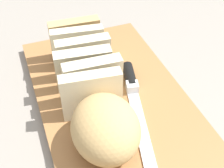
{
  "coord_description": "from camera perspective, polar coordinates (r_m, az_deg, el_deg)",
  "views": [
    {
      "loc": [
        -0.36,
        0.13,
        0.41
      ],
      "look_at": [
        0.0,
        0.0,
        0.05
      ],
      "focal_mm": 48.11,
      "sensor_mm": 36.0,
      "label": 1
    }
  ],
  "objects": [
    {
      "name": "bread_loaf",
      "position": [
        0.5,
        -3.63,
        -1.27
      ],
      "size": [
        0.32,
        0.12,
        0.08
      ],
      "rotation": [
        0.0,
        0.0,
        -0.08
      ],
      "color": "tan",
      "rests_on": "cutting_board"
    },
    {
      "name": "bread_knife",
      "position": [
        0.55,
        3.92,
        -0.99
      ],
      "size": [
        0.25,
        0.07,
        0.02
      ],
      "rotation": [
        0.0,
        0.0,
        2.92
      ],
      "color": "silver",
      "rests_on": "cutting_board"
    },
    {
      "name": "crumb_near_loaf",
      "position": [
        0.54,
        -4.0,
        -3.17
      ],
      "size": [
        0.0,
        0.0,
        0.0
      ],
      "primitive_type": "sphere",
      "color": "#996633",
      "rests_on": "cutting_board"
    },
    {
      "name": "cutting_board",
      "position": [
        0.55,
        -0.0,
        -2.98
      ],
      "size": [
        0.44,
        0.27,
        0.02
      ],
      "primitive_type": "cube",
      "rotation": [
        0.0,
        0.0,
        0.02
      ],
      "color": "#9E6B3D",
      "rests_on": "ground_plane"
    },
    {
      "name": "crumb_near_knife",
      "position": [
        0.52,
        3.15,
        -4.58
      ],
      "size": [
        0.0,
        0.0,
        0.0
      ],
      "primitive_type": "sphere",
      "color": "#996633",
      "rests_on": "cutting_board"
    },
    {
      "name": "crumb_stray_left",
      "position": [
        0.57,
        -3.82,
        0.28
      ],
      "size": [
        0.01,
        0.01,
        0.01
      ],
      "primitive_type": "sphere",
      "color": "#996633",
      "rests_on": "cutting_board"
    },
    {
      "name": "ground_plane",
      "position": [
        0.56,
        -0.0,
        -3.64
      ],
      "size": [
        3.0,
        3.0,
        0.0
      ],
      "primitive_type": "plane",
      "color": "gray"
    },
    {
      "name": "crumb_stray_right",
      "position": [
        0.52,
        -1.11,
        -4.91
      ],
      "size": [
        0.0,
        0.0,
        0.0
      ],
      "primitive_type": "sphere",
      "color": "#996633",
      "rests_on": "cutting_board"
    }
  ]
}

